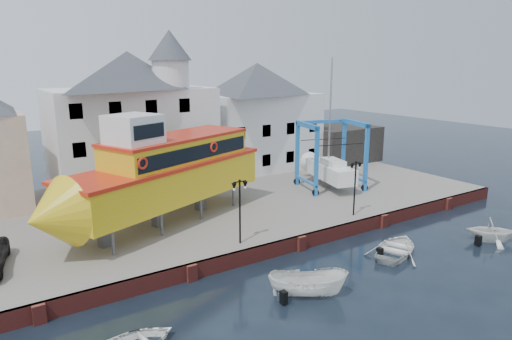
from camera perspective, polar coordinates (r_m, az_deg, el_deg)
ground at (r=31.06m, az=5.61°, el=-9.94°), size 140.00×140.00×0.00m
hardstanding at (r=39.51m, az=-4.40°, el=-4.01°), size 44.00×22.00×1.00m
quay_wall at (r=30.95m, az=5.51°, el=-9.03°), size 44.00×0.47×1.00m
building_white_main at (r=42.90m, az=-15.15°, el=6.29°), size 14.00×8.30×14.00m
building_white_right at (r=49.55m, az=0.16°, el=6.76°), size 12.00×8.00×11.20m
shed_dark at (r=54.68m, az=10.13°, el=3.36°), size 8.00×7.00×4.00m
lamp_post_left at (r=28.40m, az=-2.05°, el=-3.17°), size 1.12×0.32×4.20m
lamp_post_right at (r=34.46m, az=12.33°, el=-0.53°), size 1.12×0.32×4.20m
tour_boat at (r=32.07m, az=-12.41°, el=-0.47°), size 18.61×10.97×7.98m
travel_lift at (r=42.66m, az=8.84°, el=0.59°), size 6.32×7.98×11.68m
motorboat_a at (r=25.53m, az=6.47°, el=-15.38°), size 4.41×3.74×1.64m
motorboat_b at (r=31.81m, az=17.12°, el=-9.92°), size 5.64×4.95×0.97m
motorboat_c at (r=36.36m, az=27.28°, el=-7.90°), size 4.55×4.53×1.82m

